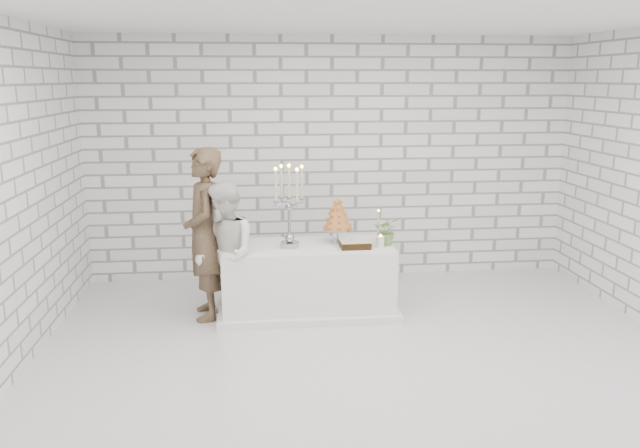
{
  "coord_description": "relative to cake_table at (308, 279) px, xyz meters",
  "views": [
    {
      "loc": [
        -0.97,
        -5.37,
        2.48
      ],
      "look_at": [
        -0.31,
        0.88,
        1.05
      ],
      "focal_mm": 35.86,
      "sensor_mm": 36.0,
      "label": 1
    }
  ],
  "objects": [
    {
      "name": "wall_back",
      "position": [
        0.42,
        1.32,
        1.12
      ],
      "size": [
        6.0,
        0.01,
        3.0
      ],
      "primitive_type": "cube",
      "color": "white",
      "rests_on": "ground"
    },
    {
      "name": "ground",
      "position": [
        0.42,
        -1.18,
        -0.38
      ],
      "size": [
        6.0,
        5.0,
        0.01
      ],
      "primitive_type": "cube",
      "color": "silver",
      "rests_on": "ground"
    },
    {
      "name": "wall_left",
      "position": [
        -2.58,
        -1.18,
        1.12
      ],
      "size": [
        0.01,
        5.0,
        3.0
      ],
      "primitive_type": "cube",
      "color": "white",
      "rests_on": "ground"
    },
    {
      "name": "chocolate_cake",
      "position": [
        0.49,
        -0.15,
        0.42
      ],
      "size": [
        0.32,
        0.23,
        0.08
      ],
      "primitive_type": "cube",
      "rotation": [
        0.0,
        0.0,
        0.02
      ],
      "color": "black",
      "rests_on": "cake_table"
    },
    {
      "name": "candelabra",
      "position": [
        -0.19,
        -0.06,
        0.82
      ],
      "size": [
        0.45,
        0.45,
        0.88
      ],
      "primitive_type": null,
      "rotation": [
        0.0,
        0.0,
        -0.3
      ],
      "color": "#9FA0AA",
      "rests_on": "cake_table"
    },
    {
      "name": "groom",
      "position": [
        -1.08,
        -0.01,
        0.53
      ],
      "size": [
        0.52,
        0.71,
        1.81
      ],
      "primitive_type": "imported",
      "rotation": [
        0.0,
        0.0,
        -1.43
      ],
      "color": "#453222",
      "rests_on": "ground"
    },
    {
      "name": "wall_front",
      "position": [
        0.42,
        -3.68,
        1.12
      ],
      "size": [
        6.0,
        0.01,
        3.0
      ],
      "primitive_type": "cube",
      "color": "white",
      "rests_on": "ground"
    },
    {
      "name": "bride",
      "position": [
        -0.86,
        -0.24,
        0.37
      ],
      "size": [
        0.75,
        0.86,
        1.49
      ],
      "primitive_type": "imported",
      "rotation": [
        0.0,
        0.0,
        -1.28
      ],
      "color": "white",
      "rests_on": "ground"
    },
    {
      "name": "flowers",
      "position": [
        0.85,
        -0.05,
        0.53
      ],
      "size": [
        0.33,
        0.3,
        0.3
      ],
      "primitive_type": "imported",
      "rotation": [
        0.0,
        0.0,
        -0.28
      ],
      "color": "#5B7F42",
      "rests_on": "cake_table"
    },
    {
      "name": "croquembouche",
      "position": [
        0.34,
        0.1,
        0.62
      ],
      "size": [
        0.41,
        0.41,
        0.5
      ],
      "primitive_type": null,
      "rotation": [
        0.0,
        0.0,
        -0.34
      ],
      "color": "#B56833",
      "rests_on": "cake_table"
    },
    {
      "name": "pillar_candle",
      "position": [
        0.76,
        -0.16,
        0.44
      ],
      "size": [
        0.08,
        0.08,
        0.12
      ],
      "primitive_type": "cylinder",
      "rotation": [
        0.0,
        0.0,
        0.01
      ],
      "color": "white",
      "rests_on": "cake_table"
    },
    {
      "name": "cake_table",
      "position": [
        0.0,
        0.0,
        0.0
      ],
      "size": [
        1.8,
        0.8,
        0.75
      ],
      "primitive_type": "cube",
      "color": "white",
      "rests_on": "ground"
    },
    {
      "name": "extra_taper",
      "position": [
        0.79,
        0.16,
        0.54
      ],
      "size": [
        0.07,
        0.07,
        0.32
      ],
      "primitive_type": "cylinder",
      "rotation": [
        0.0,
        0.0,
        0.11
      ],
      "color": "beige",
      "rests_on": "cake_table"
    },
    {
      "name": "ceiling",
      "position": [
        0.42,
        -1.18,
        2.62
      ],
      "size": [
        6.0,
        5.0,
        0.01
      ],
      "primitive_type": "cube",
      "color": "white",
      "rests_on": "ground"
    }
  ]
}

